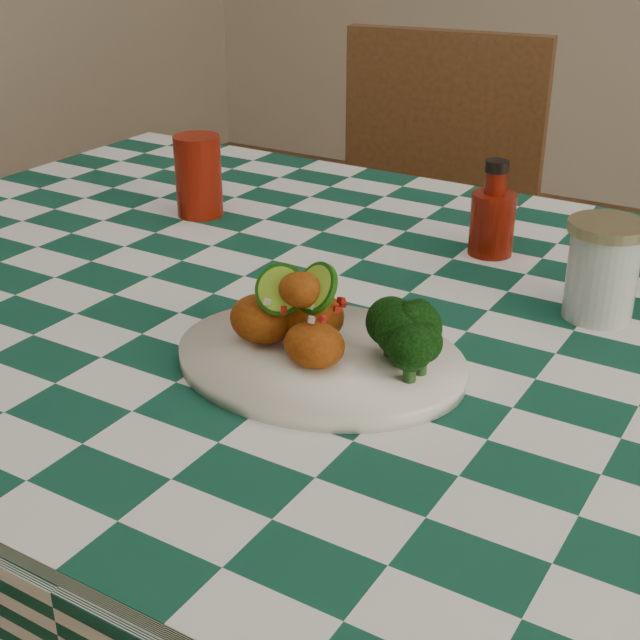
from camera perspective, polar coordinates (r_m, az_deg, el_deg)
The scene contains 8 objects.
dining_table at distance 1.27m, azimuth 3.64°, elevation -15.72°, with size 1.66×1.06×0.79m, color #0F4332, non-canonical shape.
plate at distance 0.92m, azimuth 0.00°, elevation -2.58°, with size 0.31×0.24×0.02m, color white, non-canonical shape.
fried_chicken_pile at distance 0.91m, azimuth -0.92°, elevation 0.55°, with size 0.13×0.10×0.08m, color #9C440F, non-canonical shape.
broccoli_side at distance 0.87m, azimuth 5.34°, elevation -1.29°, with size 0.09×0.09×0.06m, color black, non-canonical shape.
red_tumbler at distance 1.37m, azimuth -7.79°, elevation 9.12°, with size 0.07×0.07×0.12m, color maroon.
ketchup_bottle at distance 1.22m, azimuth 11.04°, elevation 7.05°, with size 0.06×0.06×0.13m, color #6C1005, non-canonical shape.
mason_jar at distance 1.06m, azimuth 17.63°, elevation 3.05°, with size 0.09×0.09×0.12m, color #B2BCBA, non-canonical shape.
wooden_chair_left at distance 1.92m, azimuth 5.64°, elevation 2.67°, with size 0.44×0.46×0.97m, color #472814, non-canonical shape.
Camera 1 is at (0.43, -0.85, 1.23)m, focal length 50.00 mm.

